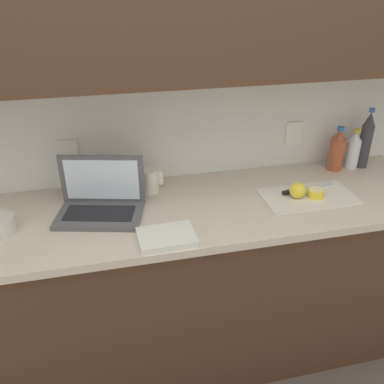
# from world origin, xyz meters

# --- Properties ---
(ground_plane) EXTENTS (12.00, 12.00, 0.00)m
(ground_plane) POSITION_xyz_m (0.00, 0.00, 0.00)
(ground_plane) COLOR #564C47
(ground_plane) RESTS_ON ground
(wall_back) EXTENTS (5.20, 0.38, 2.60)m
(wall_back) POSITION_xyz_m (0.00, 0.24, 1.56)
(wall_back) COLOR white
(wall_back) RESTS_ON ground_plane
(counter_unit) EXTENTS (2.60, 0.63, 0.90)m
(counter_unit) POSITION_xyz_m (-0.02, 0.00, 0.46)
(counter_unit) COLOR #472D1E
(counter_unit) RESTS_ON ground_plane
(laptop) EXTENTS (0.40, 0.30, 0.24)m
(laptop) POSITION_xyz_m (-0.26, 0.04, 0.96)
(laptop) COLOR #515156
(laptop) RESTS_ON counter_unit
(cutting_board) EXTENTS (0.43, 0.23, 0.01)m
(cutting_board) POSITION_xyz_m (0.67, -0.04, 0.91)
(cutting_board) COLOR silver
(cutting_board) RESTS_ON counter_unit
(knife) EXTENTS (0.29, 0.08, 0.02)m
(knife) POSITION_xyz_m (0.65, 0.01, 0.92)
(knife) COLOR silver
(knife) RESTS_ON cutting_board
(lemon_half_cut) EXTENTS (0.07, 0.07, 0.04)m
(lemon_half_cut) POSITION_xyz_m (0.69, -0.05, 0.93)
(lemon_half_cut) COLOR yellow
(lemon_half_cut) RESTS_ON cutting_board
(lemon_whole_beside) EXTENTS (0.07, 0.07, 0.07)m
(lemon_whole_beside) POSITION_xyz_m (0.61, -0.04, 0.95)
(lemon_whole_beside) COLOR yellow
(lemon_whole_beside) RESTS_ON cutting_board
(bottle_green_soda) EXTENTS (0.08, 0.08, 0.23)m
(bottle_green_soda) POSITION_xyz_m (0.94, 0.21, 1.01)
(bottle_green_soda) COLOR #A34C2D
(bottle_green_soda) RESTS_ON counter_unit
(bottle_oil_tall) EXTENTS (0.07, 0.07, 0.21)m
(bottle_oil_tall) POSITION_xyz_m (1.04, 0.21, 1.00)
(bottle_oil_tall) COLOR silver
(bottle_oil_tall) RESTS_ON counter_unit
(bottle_water_clear) EXTENTS (0.06, 0.06, 0.31)m
(bottle_water_clear) POSITION_xyz_m (1.10, 0.21, 1.05)
(bottle_water_clear) COLOR #333338
(bottle_water_clear) RESTS_ON counter_unit
(measuring_cup) EXTENTS (0.11, 0.09, 0.11)m
(measuring_cup) POSITION_xyz_m (-0.03, 0.18, 0.96)
(measuring_cup) COLOR silver
(measuring_cup) RESTS_ON counter_unit
(dish_towel) EXTENTS (0.22, 0.17, 0.02)m
(dish_towel) POSITION_xyz_m (-0.02, -0.22, 0.91)
(dish_towel) COLOR silver
(dish_towel) RESTS_ON counter_unit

